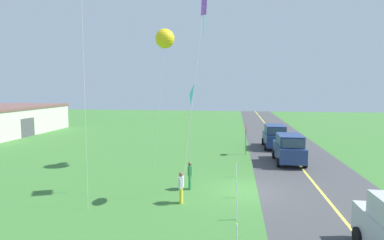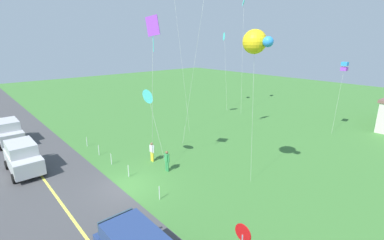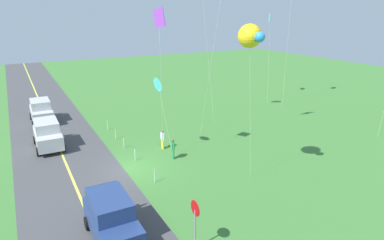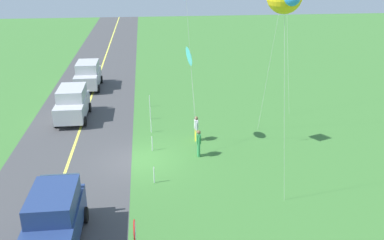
# 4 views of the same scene
# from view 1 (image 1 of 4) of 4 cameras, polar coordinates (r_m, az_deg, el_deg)

# --- Properties ---
(ground_plane) EXTENTS (120.00, 120.00, 0.10)m
(ground_plane) POSITION_cam_1_polar(r_m,az_deg,el_deg) (18.22, 10.41, -12.86)
(ground_plane) COLOR #3D7533
(asphalt_road) EXTENTS (120.00, 7.00, 0.00)m
(asphalt_road) POSITION_cam_1_polar(r_m,az_deg,el_deg) (18.81, 22.98, -12.47)
(asphalt_road) COLOR #424244
(asphalt_road) RESTS_ON ground
(road_centre_stripe) EXTENTS (120.00, 0.16, 0.00)m
(road_centre_stripe) POSITION_cam_1_polar(r_m,az_deg,el_deg) (18.80, 22.98, -12.46)
(road_centre_stripe) COLOR #E5E04C
(road_centre_stripe) RESTS_ON asphalt_road
(car_suv_foreground) EXTENTS (4.40, 2.12, 2.24)m
(car_suv_foreground) POSITION_cam_1_polar(r_m,az_deg,el_deg) (25.03, 17.43, -5.00)
(car_suv_foreground) COLOR navy
(car_suv_foreground) RESTS_ON ground
(car_parked_east_near) EXTENTS (4.40, 2.12, 2.24)m
(car_parked_east_near) POSITION_cam_1_polar(r_m,az_deg,el_deg) (30.87, 14.97, -2.88)
(car_parked_east_near) COLOR navy
(car_parked_east_near) RESTS_ON ground
(stop_sign) EXTENTS (0.76, 0.08, 2.56)m
(stop_sign) POSITION_cam_1_polar(r_m,az_deg,el_deg) (27.15, 9.87, -2.58)
(stop_sign) COLOR gray
(stop_sign) RESTS_ON ground
(person_adult_near) EXTENTS (0.58, 0.22, 1.60)m
(person_adult_near) POSITION_cam_1_polar(r_m,az_deg,el_deg) (15.89, -2.01, -12.13)
(person_adult_near) COLOR yellow
(person_adult_near) RESTS_ON ground
(person_adult_companion) EXTENTS (0.58, 0.22, 1.60)m
(person_adult_companion) POSITION_cam_1_polar(r_m,az_deg,el_deg) (17.94, -0.36, -10.00)
(person_adult_companion) COLOR #338C4C
(person_adult_companion) RESTS_ON ground
(kite_red_low) EXTENTS (2.66, 1.13, 10.96)m
(kite_red_low) POSITION_cam_1_polar(r_m,az_deg,el_deg) (17.59, 2.17, 20.07)
(kite_red_low) COLOR silver
(kite_red_low) RESTS_ON ground
(kite_blue_mid) EXTENTS (2.27, 0.57, 6.04)m
(kite_blue_mid) POSITION_cam_1_polar(r_m,az_deg,el_deg) (15.54, -0.20, 4.75)
(kite_blue_mid) COLOR silver
(kite_blue_mid) RESTS_ON ground
(kite_yellow_high) EXTENTS (1.90, 1.52, 10.04)m
(kite_yellow_high) POSITION_cam_1_polar(r_m,az_deg,el_deg) (23.29, -4.99, 14.69)
(kite_yellow_high) COLOR silver
(kite_yellow_high) RESTS_ON ground
(fence_post_1) EXTENTS (0.05, 0.05, 0.90)m
(fence_post_1) POSITION_cam_1_polar(r_m,az_deg,el_deg) (12.10, 8.23, -20.34)
(fence_post_1) COLOR silver
(fence_post_1) RESTS_ON ground
(fence_post_2) EXTENTS (0.05, 0.05, 0.90)m
(fence_post_2) POSITION_cam_1_polar(r_m,az_deg,el_deg) (14.28, 8.20, -16.09)
(fence_post_2) COLOR silver
(fence_post_2) RESTS_ON ground
(fence_post_3) EXTENTS (0.05, 0.05, 0.90)m
(fence_post_3) POSITION_cam_1_polar(r_m,az_deg,el_deg) (16.88, 8.18, -12.57)
(fence_post_3) COLOR silver
(fence_post_3) RESTS_ON ground
(fence_post_4) EXTENTS (0.05, 0.05, 0.90)m
(fence_post_4) POSITION_cam_1_polar(r_m,az_deg,el_deg) (20.57, 8.16, -9.16)
(fence_post_4) COLOR silver
(fence_post_4) RESTS_ON ground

